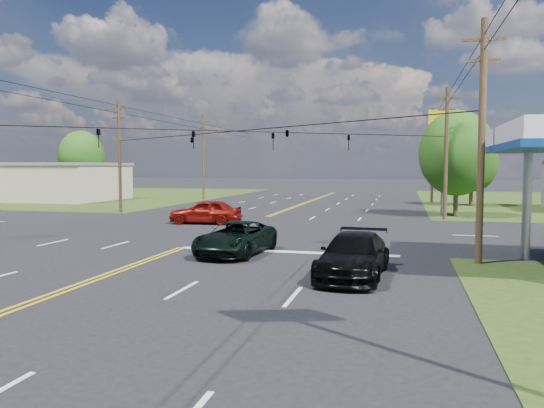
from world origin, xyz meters
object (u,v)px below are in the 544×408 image
(pickup_dkgreen, at_px, (236,238))
(suv_black, at_px, (354,256))
(pole_se, at_px, (482,139))
(tree_right_a, at_px, (457,153))
(tree_right_b, at_px, (472,163))
(pole_ne, at_px, (446,152))
(pole_nw, at_px, (120,154))
(pole_left_far, at_px, (203,156))
(tree_far_l, at_px, (81,157))
(pole_right_far, at_px, (432,154))
(retail_nw, at_px, (46,183))

(pickup_dkgreen, xyz_separation_m, suv_black, (5.46, -3.62, 0.04))
(pole_se, relative_size, tree_right_a, 1.16)
(pole_se, distance_m, tree_right_a, 21.02)
(pole_se, height_order, tree_right_a, pole_se)
(tree_right_b, height_order, pickup_dkgreen, tree_right_b)
(pole_ne, height_order, suv_black, pole_ne)
(pole_se, xyz_separation_m, pole_nw, (-26.00, 18.00, 0.00))
(pole_se, bearing_deg, pole_nw, 145.30)
(pole_left_far, distance_m, tree_far_l, 19.42)
(pole_left_far, height_order, tree_right_b, pole_left_far)
(pole_left_far, bearing_deg, pole_ne, -36.16)
(tree_right_b, bearing_deg, pole_se, -96.05)
(pole_ne, xyz_separation_m, pole_right_far, (0.00, 19.00, 0.25))
(pole_nw, xyz_separation_m, tree_right_a, (27.00, 3.00, -0.05))
(retail_nw, xyz_separation_m, pickup_dkgreen, (33.00, -31.08, -1.29))
(pole_ne, bearing_deg, tree_far_l, 152.93)
(pole_ne, bearing_deg, pickup_dkgreen, -118.95)
(tree_far_l, bearing_deg, tree_right_a, -23.50)
(pole_se, xyz_separation_m, tree_right_a, (1.00, 21.00, -0.05))
(retail_nw, height_order, pole_left_far, pole_left_far)
(retail_nw, height_order, tree_far_l, tree_far_l)
(pole_right_far, height_order, tree_right_a, pole_right_far)
(tree_right_a, bearing_deg, suv_black, -102.65)
(tree_right_b, height_order, tree_far_l, tree_far_l)
(pole_ne, xyz_separation_m, suv_black, (-4.54, -21.69, -4.16))
(pole_se, bearing_deg, tree_right_b, 83.95)
(pole_nw, relative_size, tree_right_a, 1.16)
(pole_ne, bearing_deg, pole_nw, 180.00)
(retail_nw, distance_m, tree_right_a, 45.21)
(tree_right_b, bearing_deg, tree_far_l, 170.63)
(pole_right_far, bearing_deg, tree_right_a, -86.42)
(tree_far_l, relative_size, pickup_dkgreen, 1.70)
(pole_right_far, bearing_deg, pickup_dkgreen, -105.09)
(pole_nw, relative_size, pole_ne, 1.00)
(retail_nw, xyz_separation_m, pole_left_far, (17.00, 6.00, 3.17))
(tree_right_a, xyz_separation_m, suv_black, (-5.54, -24.69, -4.11))
(tree_right_b, bearing_deg, tree_right_a, -101.77)
(pole_se, distance_m, tree_right_b, 33.19)
(pole_nw, bearing_deg, pickup_dkgreen, -48.48)
(pole_nw, distance_m, tree_right_b, 33.10)
(pole_right_far, distance_m, pickup_dkgreen, 38.66)
(retail_nw, distance_m, pole_right_far, 43.53)
(tree_right_b, distance_m, suv_black, 37.72)
(pole_ne, relative_size, pole_right_far, 0.95)
(retail_nw, relative_size, pole_right_far, 1.60)
(tree_far_l, bearing_deg, retail_nw, -78.69)
(pole_right_far, height_order, tree_far_l, pole_right_far)
(tree_right_a, distance_m, suv_black, 25.64)
(pole_se, xyz_separation_m, pole_left_far, (-26.00, 37.00, 0.25))
(pole_nw, distance_m, pole_right_far, 32.20)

